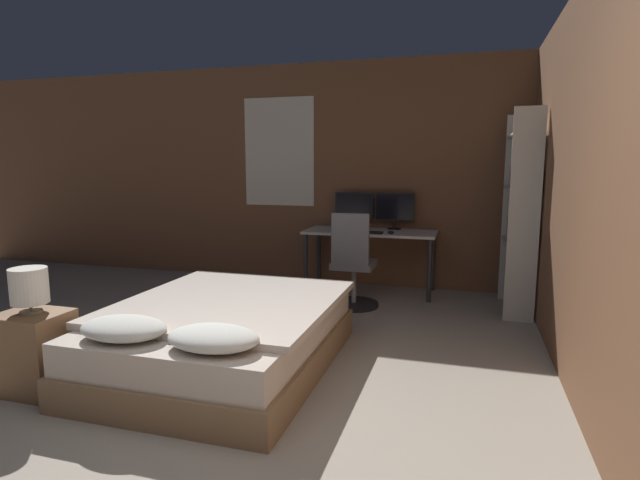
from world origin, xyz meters
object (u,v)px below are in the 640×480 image
object	(u,v)px
bedside_lamp	(29,286)
monitor_right	(395,209)
desk	(370,238)
nightstand	(35,352)
monitor_left	(354,208)
office_chair	(353,271)
keyboard	(367,232)
bed	(224,335)
computer_mouse	(391,232)
bookshelf	(521,206)

from	to	relation	value
bedside_lamp	monitor_right	bearing A→B (deg)	61.32
desk	nightstand	bearing A→B (deg)	-116.90
bedside_lamp	desk	bearing A→B (deg)	63.10
nightstand	monitor_left	world-z (taller)	monitor_left
bedside_lamp	monitor_left	world-z (taller)	monitor_left
bedside_lamp	office_chair	size ratio (longest dim) A/B	0.30
keyboard	office_chair	size ratio (longest dim) A/B	0.35
bed	office_chair	distance (m)	1.87
nightstand	bedside_lamp	world-z (taller)	bedside_lamp
monitor_right	bedside_lamp	bearing A→B (deg)	-118.68
bed	bedside_lamp	size ratio (longest dim) A/B	6.61
nightstand	desk	size ratio (longest dim) A/B	0.35
desk	computer_mouse	bearing A→B (deg)	-38.48
nightstand	computer_mouse	world-z (taller)	computer_mouse
bed	computer_mouse	distance (m)	2.48
keyboard	desk	bearing A→B (deg)	90.00
nightstand	computer_mouse	bearing A→B (deg)	57.67
bedside_lamp	monitor_left	distance (m)	3.67
computer_mouse	bed	bearing A→B (deg)	-111.07
nightstand	office_chair	xyz separation A→B (m)	(1.56, 2.48, 0.12)
bed	desk	world-z (taller)	desk
desk	computer_mouse	distance (m)	0.35
desk	keyboard	bearing A→B (deg)	-90.00
bed	bedside_lamp	distance (m)	1.31
nightstand	monitor_right	bearing A→B (deg)	61.32
computer_mouse	monitor_right	bearing A→B (deg)	92.94
nightstand	desk	world-z (taller)	desk
bedside_lamp	bed	bearing A→B (deg)	34.94
bed	bookshelf	size ratio (longest dim) A/B	0.98
desk	bookshelf	size ratio (longest dim) A/B	0.75
desk	keyboard	distance (m)	0.23
desk	computer_mouse	size ratio (longest dim) A/B	21.41
bedside_lamp	monitor_right	size ratio (longest dim) A/B	0.64
office_chair	bed	bearing A→B (deg)	-107.43
computer_mouse	bookshelf	distance (m)	1.36
bed	keyboard	distance (m)	2.39
office_chair	bookshelf	world-z (taller)	bookshelf
nightstand	bedside_lamp	distance (m)	0.44
bedside_lamp	bookshelf	size ratio (longest dim) A/B	0.15
monitor_right	computer_mouse	bearing A→B (deg)	-87.06
bedside_lamp	monitor_right	distance (m)	3.87
bed	nightstand	distance (m)	1.23
bed	office_chair	size ratio (longest dim) A/B	1.95
nightstand	monitor_left	xyz separation A→B (m)	(1.37, 3.39, 0.70)
computer_mouse	office_chair	distance (m)	0.67
bookshelf	keyboard	bearing A→B (deg)	173.65
bed	computer_mouse	world-z (taller)	computer_mouse
office_chair	bookshelf	xyz separation A→B (m)	(1.61, 0.31, 0.69)
nightstand	keyboard	world-z (taller)	keyboard
nightstand	monitor_right	world-z (taller)	monitor_right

